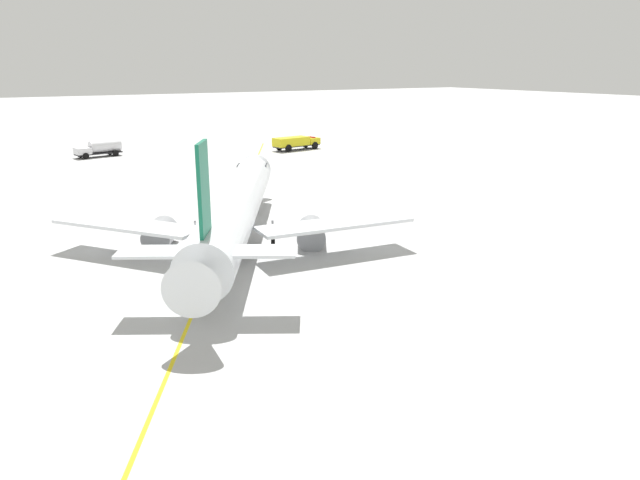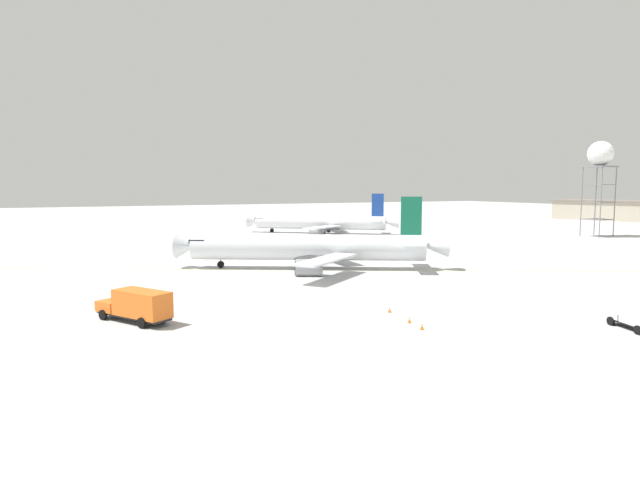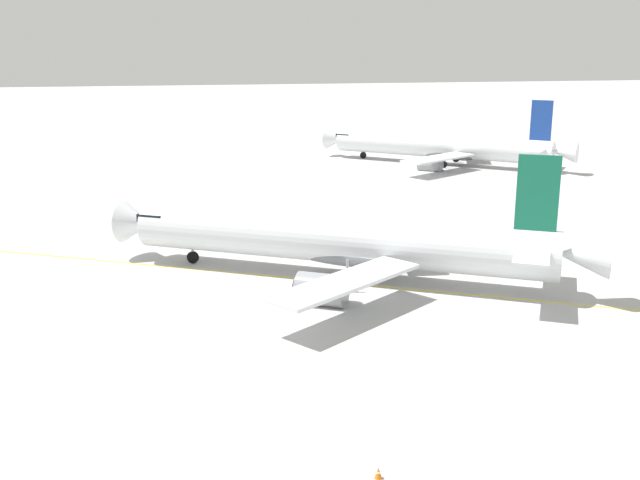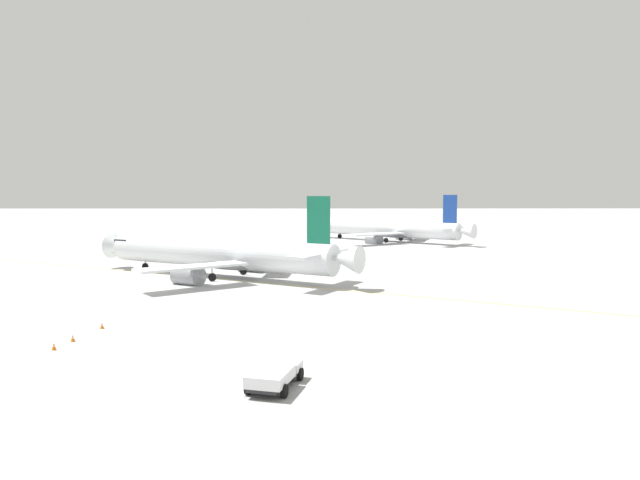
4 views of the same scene
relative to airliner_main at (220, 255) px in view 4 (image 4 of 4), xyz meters
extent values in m
plane|color=#B2B2B2|center=(-3.11, -0.73, -3.13)|extent=(600.00, 600.00, 0.00)
cylinder|color=silver|center=(0.24, 0.43, 0.24)|extent=(21.30, 33.51, 4.01)
cone|color=silver|center=(9.74, 17.24, 0.24)|extent=(4.80, 4.49, 3.81)
cone|color=silver|center=(-9.40, -16.65, 0.54)|extent=(4.94, 5.16, 3.41)
cube|color=black|center=(8.65, 15.33, 1.14)|extent=(4.15, 3.77, 0.70)
ellipsoid|color=slate|center=(-0.65, -1.15, -0.87)|extent=(9.56, 13.13, 2.21)
cube|color=#146B4C|center=(-7.59, -13.45, 5.19)|extent=(1.78, 2.90, 5.88)
cube|color=silver|center=(-10.44, -11.84, 1.04)|extent=(5.58, 4.69, 0.20)
cube|color=silver|center=(-4.74, -15.06, 1.04)|extent=(5.58, 4.69, 0.20)
cube|color=silver|center=(-9.05, 2.00, -0.46)|extent=(10.94, 13.13, 0.28)
cube|color=silver|center=(6.39, -6.72, -0.46)|extent=(13.98, 4.72, 0.28)
cylinder|color=gray|center=(-6.04, 3.15, -2.00)|extent=(4.12, 4.59, 2.57)
cylinder|color=black|center=(-5.08, 4.86, -2.00)|extent=(1.97, 1.20, 2.18)
cylinder|color=gray|center=(5.82, -3.55, -2.00)|extent=(4.12, 4.59, 2.57)
cylinder|color=black|center=(6.78, -1.84, -2.00)|extent=(1.97, 1.20, 2.18)
cylinder|color=#9EA0A5|center=(7.01, 12.42, -1.52)|extent=(0.20, 0.20, 2.11)
cylinder|color=black|center=(7.01, 12.42, -2.58)|extent=(0.80, 1.11, 1.10)
cylinder|color=#9EA0A5|center=(-3.61, 0.53, -1.52)|extent=(0.20, 0.20, 2.11)
cylinder|color=black|center=(-3.61, 0.53, -2.58)|extent=(0.80, 1.11, 1.10)
cylinder|color=#9EA0A5|center=(2.32, -2.82, -1.52)|extent=(0.20, 0.20, 2.11)
cylinder|color=black|center=(2.32, -2.82, -2.58)|extent=(0.80, 1.11, 1.10)
cylinder|color=white|center=(56.31, -29.69, -0.13)|extent=(25.59, 30.47, 3.72)
cone|color=white|center=(68.41, -14.69, -0.13)|extent=(4.64, 4.56, 3.54)
cone|color=white|center=(44.02, -44.92, 0.17)|extent=(4.98, 5.10, 3.17)
cube|color=black|center=(67.03, -16.40, 0.71)|extent=(3.97, 3.86, 0.70)
ellipsoid|color=slate|center=(55.18, -31.09, -1.15)|extent=(10.78, 12.23, 2.05)
cube|color=#193D93|center=(46.33, -42.07, 4.77)|extent=(2.20, 2.64, 6.08)
cube|color=white|center=(43.80, -40.03, 0.62)|extent=(5.53, 5.17, 0.20)
cube|color=white|center=(48.86, -44.11, 0.62)|extent=(5.53, 5.17, 0.20)
cube|color=white|center=(47.97, -26.30, -0.78)|extent=(10.41, 13.49, 0.28)
cube|color=white|center=(61.39, -37.12, -0.78)|extent=(14.01, 8.18, 0.28)
cylinder|color=gray|center=(50.73, -26.11, -2.28)|extent=(4.13, 4.27, 2.51)
cylinder|color=black|center=(51.84, -24.72, -2.28)|extent=(1.75, 1.46, 2.13)
cylinder|color=gray|center=(60.99, -34.39, -2.28)|extent=(4.13, 4.27, 2.51)
cylinder|color=black|center=(62.11, -33.00, -2.28)|extent=(1.75, 1.46, 2.13)
cylinder|color=#9EA0A5|center=(64.93, -19.00, -1.68)|extent=(0.20, 0.20, 1.80)
cylinder|color=black|center=(64.93, -19.00, -2.58)|extent=(0.92, 1.04, 1.10)
cylinder|color=#9EA0A5|center=(52.64, -29.05, -1.68)|extent=(0.20, 0.20, 1.80)
cylinder|color=black|center=(52.64, -29.05, -2.58)|extent=(0.92, 1.04, 1.10)
cylinder|color=#9EA0A5|center=(57.71, -33.14, -1.68)|extent=(0.20, 0.20, 1.80)
cylinder|color=black|center=(57.71, -33.14, -2.58)|extent=(0.92, 1.04, 1.10)
cube|color=#232326|center=(-45.13, -10.65, -2.63)|extent=(5.12, 3.07, 0.20)
cube|color=white|center=(-43.51, -11.09, -2.25)|extent=(1.96, 2.52, 0.55)
cube|color=black|center=(-42.91, -11.25, -2.17)|extent=(0.56, 1.82, 0.31)
cube|color=white|center=(-45.92, -10.44, -2.18)|extent=(3.63, 2.96, 0.70)
cylinder|color=black|center=(-43.22, -10.01, -2.73)|extent=(0.85, 0.48, 0.80)
cylinder|color=black|center=(-43.79, -12.16, -2.73)|extent=(0.85, 0.48, 0.80)
cylinder|color=black|center=(-46.32, -9.18, -2.73)|extent=(0.85, 0.48, 0.80)
cylinder|color=black|center=(-46.90, -11.33, -2.73)|extent=(0.85, 0.48, 0.80)
cube|color=yellow|center=(-0.06, 2.87, -3.12)|extent=(68.79, 127.62, 0.01)
cone|color=orange|center=(-29.85, 5.44, -2.85)|extent=(0.36, 0.36, 0.55)
cylinder|color=white|center=(-29.85, 5.44, -2.83)|extent=(0.22, 0.22, 0.06)
cone|color=orange|center=(-34.21, 6.17, -2.85)|extent=(0.36, 0.36, 0.55)
cylinder|color=white|center=(-34.21, 6.17, -2.83)|extent=(0.22, 0.22, 0.06)
cone|color=orange|center=(-36.65, 6.57, -2.85)|extent=(0.36, 0.36, 0.55)
cylinder|color=white|center=(-36.65, 6.57, -2.83)|extent=(0.22, 0.22, 0.06)
camera|label=1|loc=(-20.30, -49.47, 12.66)|focal=34.05mm
camera|label=2|loc=(-74.21, 35.58, 9.60)|focal=29.89mm
camera|label=3|loc=(-59.21, 14.25, 16.42)|focal=41.92mm
camera|label=4|loc=(-79.90, -13.20, 8.89)|focal=32.86mm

